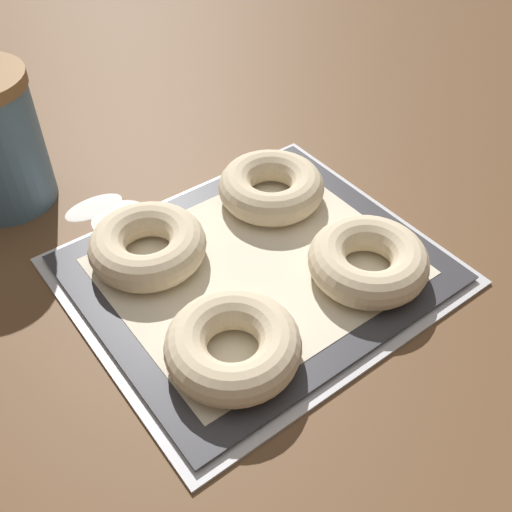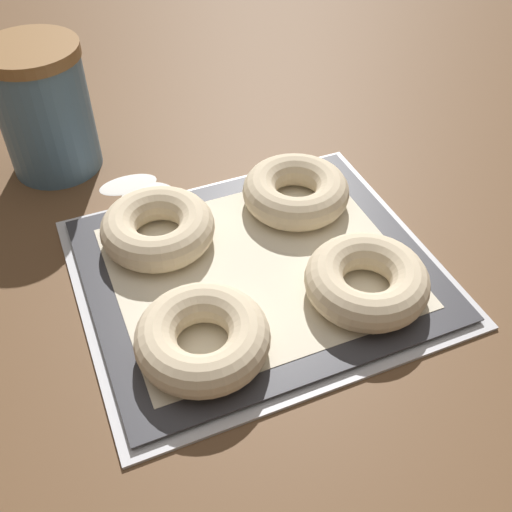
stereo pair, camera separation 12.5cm
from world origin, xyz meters
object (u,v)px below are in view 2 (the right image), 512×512
(bagel_back_left, at_px, (158,228))
(flour_canister, at_px, (44,109))
(bagel_front_left, at_px, (202,338))
(baking_tray, at_px, (256,273))
(bagel_back_right, at_px, (296,191))
(bagel_front_right, at_px, (367,281))

(bagel_back_left, height_order, flour_canister, flour_canister)
(bagel_front_left, bearing_deg, baking_tray, 42.73)
(bagel_back_right, bearing_deg, bagel_front_right, -88.95)
(bagel_front_right, bearing_deg, bagel_front_left, -178.54)
(bagel_front_left, bearing_deg, flour_canister, 101.32)
(baking_tray, relative_size, bagel_back_right, 3.00)
(baking_tray, relative_size, bagel_back_left, 3.00)
(bagel_front_left, xyz_separation_m, bagel_back_right, (0.19, 0.18, 0.00))
(flour_canister, bearing_deg, bagel_back_right, -39.94)
(bagel_back_left, relative_size, bagel_back_right, 1.00)
(bagel_front_left, bearing_deg, bagel_front_right, 1.46)
(bagel_front_right, xyz_separation_m, bagel_back_right, (-0.00, 0.18, 0.00))
(bagel_front_left, distance_m, bagel_front_right, 0.20)
(bagel_front_right, relative_size, bagel_back_right, 1.00)
(bagel_front_left, relative_size, bagel_back_right, 1.00)
(bagel_back_left, bearing_deg, baking_tray, -45.18)
(baking_tray, xyz_separation_m, bagel_back_right, (0.10, 0.09, 0.03))
(bagel_front_right, distance_m, bagel_back_left, 0.26)
(bagel_back_left, bearing_deg, bagel_front_right, -42.83)
(baking_tray, bearing_deg, bagel_front_right, -40.48)
(baking_tray, height_order, bagel_back_left, bagel_back_left)
(bagel_front_right, xyz_separation_m, bagel_back_left, (-0.19, 0.18, 0.00))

